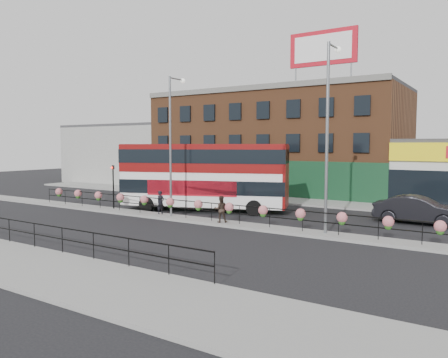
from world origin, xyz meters
The scene contains 18 objects.
ground centered at (0.00, 0.00, 0.00)m, with size 120.00×120.00×0.00m, color black.
south_pavement centered at (0.00, -12.00, 0.07)m, with size 60.00×4.00×0.15m, color gray.
north_pavement centered at (0.00, 12.00, 0.07)m, with size 60.00×4.00×0.15m, color gray.
median centered at (0.00, 0.00, 0.07)m, with size 60.00×1.60×0.15m, color gray.
yellow_line_inner centered at (0.00, -9.70, 0.01)m, with size 60.00×0.10×0.01m, color gold.
yellow_line_outer centered at (0.00, -9.88, 0.01)m, with size 60.00×0.10×0.01m, color gold.
brick_building centered at (-4.00, 19.96, 5.13)m, with size 25.00×12.21×10.30m.
warehouse_west centered at (-24.25, 20.00, 3.65)m, with size 15.50×12.00×7.30m.
billboard centered at (2.50, 14.99, 13.18)m, with size 6.00×0.29×4.40m.
median_railing centered at (0.00, 0.00, 1.05)m, with size 30.04×0.56×1.23m.
south_railing centered at (-2.00, -10.10, 0.96)m, with size 20.04×0.05×1.12m.
double_decker_bus centered at (-2.21, 3.82, 3.00)m, with size 12.33×6.69×4.89m.
car centered at (11.82, 6.67, 0.85)m, with size 5.22×1.90×1.71m, color black.
pedestrian_a centered at (-3.42, 0.34, 0.94)m, with size 0.45×0.62×1.58m, color black.
pedestrian_b centered at (1.79, -0.16, 0.96)m, with size 1.00×0.96×1.62m, color #332720.
lamp_column_west centered at (-2.25, 0.26, 5.56)m, with size 0.33×1.60×9.12m.
lamp_column_east centered at (8.23, 0.42, 6.10)m, with size 0.36×1.76×10.03m.
traffic_light_median centered at (-8.00, 0.39, 2.47)m, with size 0.15×0.28×3.65m.
Camera 1 is at (16.04, -22.08, 4.86)m, focal length 35.00 mm.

